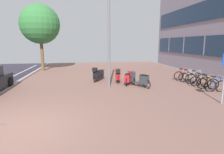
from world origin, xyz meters
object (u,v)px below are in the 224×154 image
(bicycle_rack_00, at_px, (216,86))
(scooter_extra, at_px, (128,78))
(bicycle_rack_03, at_px, (196,79))
(street_tree, at_px, (40,24))
(scooter_near, at_px, (97,75))
(bicycle_rack_02, at_px, (201,81))
(bicycle_rack_04, at_px, (188,77))
(bicycle_rack_05, at_px, (183,76))
(bicycle_rack_01, at_px, (208,83))
(lamp_post, at_px, (109,30))
(scooter_mid, at_px, (141,80))
(scooter_far, at_px, (118,76))

(bicycle_rack_00, distance_m, scooter_extra, 5.04)
(bicycle_rack_03, xyz_separation_m, street_tree, (-11.25, 8.02, 4.06))
(bicycle_rack_00, height_order, scooter_near, scooter_near)
(bicycle_rack_02, distance_m, bicycle_rack_03, 0.66)
(bicycle_rack_04, bearing_deg, bicycle_rack_05, 89.78)
(bicycle_rack_01, relative_size, bicycle_rack_03, 0.90)
(scooter_near, relative_size, lamp_post, 0.26)
(bicycle_rack_01, height_order, scooter_extra, bicycle_rack_01)
(bicycle_rack_05, xyz_separation_m, scooter_extra, (-4.27, -0.74, 0.07))
(bicycle_rack_00, distance_m, street_tree, 15.50)
(bicycle_rack_02, height_order, bicycle_rack_04, bicycle_rack_04)
(street_tree, bearing_deg, scooter_near, -51.14)
(bicycle_rack_01, bearing_deg, scooter_near, 152.52)
(street_tree, bearing_deg, scooter_mid, -48.11)
(bicycle_rack_03, bearing_deg, scooter_far, 164.22)
(bicycle_rack_00, distance_m, lamp_post, 6.77)
(bicycle_rack_00, xyz_separation_m, scooter_mid, (-3.76, 1.71, 0.09))
(bicycle_rack_00, distance_m, scooter_mid, 4.13)
(scooter_near, relative_size, scooter_far, 0.86)
(bicycle_rack_02, distance_m, scooter_mid, 3.74)
(bicycle_rack_04, xyz_separation_m, street_tree, (-11.05, 7.37, 4.07))
(scooter_mid, bearing_deg, scooter_near, 139.00)
(scooter_extra, xyz_separation_m, street_tree, (-6.78, 7.46, 4.00))
(bicycle_rack_05, relative_size, lamp_post, 0.21)
(bicycle_rack_01, bearing_deg, lamp_post, 166.93)
(bicycle_rack_05, relative_size, scooter_near, 0.80)
(bicycle_rack_00, relative_size, lamp_post, 0.20)
(scooter_mid, relative_size, street_tree, 0.25)
(scooter_far, bearing_deg, scooter_extra, -58.58)
(bicycle_rack_01, distance_m, bicycle_rack_05, 2.59)
(lamp_post, bearing_deg, bicycle_rack_02, -6.77)
(street_tree, bearing_deg, bicycle_rack_04, -33.71)
(bicycle_rack_01, height_order, bicycle_rack_04, bicycle_rack_04)
(bicycle_rack_04, bearing_deg, bicycle_rack_02, -87.07)
(bicycle_rack_03, bearing_deg, scooter_mid, -176.59)
(street_tree, bearing_deg, scooter_extra, -47.75)
(bicycle_rack_02, xyz_separation_m, bicycle_rack_05, (-0.06, 1.94, 0.01))
(bicycle_rack_00, xyz_separation_m, scooter_far, (-4.90, 3.35, 0.11))
(bicycle_rack_05, bearing_deg, bicycle_rack_03, -81.37)
(bicycle_rack_01, relative_size, lamp_post, 0.19)
(scooter_extra, bearing_deg, scooter_near, 143.54)
(bicycle_rack_01, xyz_separation_m, lamp_post, (-5.68, 1.32, 3.07))
(bicycle_rack_04, distance_m, street_tree, 13.89)
(bicycle_rack_04, bearing_deg, scooter_near, 168.03)
(scooter_mid, height_order, street_tree, street_tree)
(bicycle_rack_03, bearing_deg, lamp_post, 179.74)
(bicycle_rack_02, height_order, scooter_near, scooter_near)
(bicycle_rack_04, distance_m, scooter_near, 6.30)
(scooter_extra, distance_m, street_tree, 10.85)
(scooter_mid, bearing_deg, lamp_post, 172.52)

